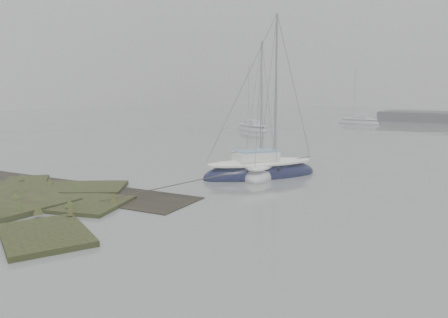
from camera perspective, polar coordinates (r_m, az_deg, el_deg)
ground at (r=40.83m, az=15.06°, el=2.21°), size 160.00×160.00×0.00m
sailboat_main at (r=23.77m, az=4.73°, el=-1.60°), size 5.60×6.59×9.28m
sailboat_white at (r=24.44m, az=4.61°, el=-1.40°), size 3.97×5.87×7.92m
sailboat_far_a at (r=49.85m, az=3.64°, el=3.99°), size 5.82×4.29×7.93m
sailboat_far_c at (r=62.26m, az=17.18°, el=4.63°), size 5.94×2.65×8.09m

